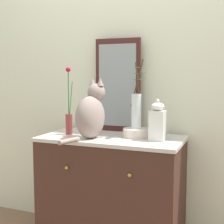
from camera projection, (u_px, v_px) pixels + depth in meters
wall_back at (127, 73)px, 2.67m from camera, size 4.40×0.08×2.60m
sideboard at (112, 192)px, 2.45m from camera, size 1.03×0.55×0.84m
mirror_leaning at (118, 85)px, 2.60m from camera, size 0.37×0.03×0.73m
cat_sitting at (91, 113)px, 2.33m from camera, size 0.23×0.44×0.43m
vase_slim_green at (69, 117)px, 2.48m from camera, size 0.06×0.05×0.50m
bowl_porcelain at (136, 133)px, 2.39m from camera, size 0.19×0.19×0.06m
vase_glass_clear at (137, 108)px, 2.37m from camera, size 0.16×0.20×0.49m
jar_lidded_porcelain at (157, 122)px, 2.25m from camera, size 0.10×0.10×0.28m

